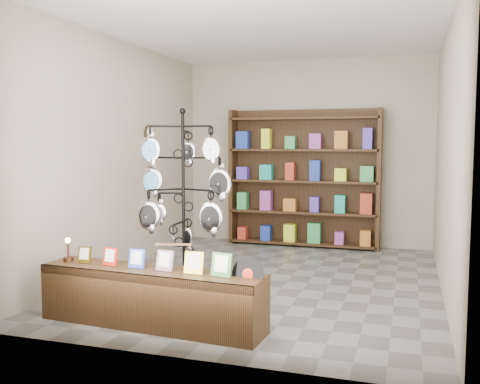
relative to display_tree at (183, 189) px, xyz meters
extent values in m
plane|color=slate|center=(0.67, 0.98, -1.17)|extent=(5.00, 5.00, 0.00)
plane|color=#B4A891|center=(0.67, 3.48, 0.33)|extent=(4.00, 0.00, 4.00)
plane|color=#B4A891|center=(0.67, -1.52, 0.33)|extent=(4.00, 0.00, 4.00)
plane|color=#B4A891|center=(-1.33, 0.98, 0.33)|extent=(0.00, 5.00, 5.00)
plane|color=#B4A891|center=(2.67, 0.98, 0.33)|extent=(0.00, 5.00, 5.00)
plane|color=white|center=(0.67, 0.98, 1.83)|extent=(5.00, 5.00, 0.00)
cylinder|color=black|center=(0.00, 0.00, -1.16)|extent=(0.49, 0.49, 0.03)
cylinder|color=black|center=(0.00, 0.00, -0.18)|extent=(0.04, 0.04, 1.98)
sphere|color=black|center=(0.00, 0.00, 0.82)|extent=(0.07, 0.07, 0.07)
ellipsoid|color=silver|center=(-0.04, 0.20, -0.55)|extent=(0.11, 0.05, 0.21)
cube|color=tan|center=(0.01, -0.28, -0.54)|extent=(0.37, 0.12, 0.04)
cube|color=black|center=(0.08, -0.92, -0.91)|extent=(2.16, 0.59, 0.52)
cube|color=yellow|center=(-0.65, -0.87, -0.57)|extent=(0.14, 0.06, 0.16)
cube|color=red|center=(-0.36, -0.89, -0.57)|extent=(0.15, 0.06, 0.16)
cube|color=#263FA5|center=(-0.07, -0.91, -0.56)|extent=(0.16, 0.06, 0.17)
cube|color=#E54C33|center=(0.22, -0.93, -0.56)|extent=(0.17, 0.07, 0.18)
cube|color=yellow|center=(0.51, -0.95, -0.55)|extent=(0.18, 0.07, 0.19)
cube|color=#337233|center=(0.77, -0.97, -0.55)|extent=(0.19, 0.07, 0.20)
cylinder|color=black|center=(1.00, -0.94, -0.62)|extent=(0.29, 0.09, 0.29)
cylinder|color=red|center=(1.00, -0.94, -0.62)|extent=(0.10, 0.03, 0.10)
cylinder|color=#472714|center=(-0.84, -0.85, -0.63)|extent=(0.10, 0.10, 0.04)
cylinder|color=#472714|center=(-0.84, -0.85, -0.54)|extent=(0.02, 0.02, 0.14)
sphere|color=#FFBF59|center=(-0.84, -0.85, -0.44)|extent=(0.05, 0.05, 0.05)
cube|color=black|center=(0.67, 3.42, -0.07)|extent=(2.40, 0.04, 2.20)
cube|color=black|center=(-0.51, 3.26, -0.07)|extent=(0.06, 0.36, 2.20)
cube|color=black|center=(1.85, 3.26, -0.07)|extent=(0.06, 0.36, 2.20)
cube|color=black|center=(0.67, 3.26, -1.12)|extent=(2.36, 0.36, 0.04)
cube|color=black|center=(0.67, 3.26, -0.62)|extent=(2.36, 0.36, 0.03)
cube|color=black|center=(0.67, 3.26, -0.12)|extent=(2.36, 0.36, 0.04)
cube|color=black|center=(0.67, 3.26, 0.38)|extent=(2.36, 0.36, 0.04)
cube|color=black|center=(0.67, 3.26, 0.88)|extent=(2.36, 0.36, 0.04)
cylinder|color=black|center=(-1.30, 1.78, 0.63)|extent=(0.03, 0.24, 0.24)
cylinder|color=black|center=(-1.30, 1.78, 0.03)|extent=(0.03, 0.24, 0.24)
camera|label=1|loc=(2.28, -5.20, 0.49)|focal=40.00mm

